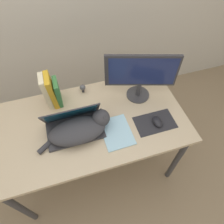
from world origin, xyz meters
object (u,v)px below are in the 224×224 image
at_px(external_monitor, 141,74).
at_px(webcam, 83,88).
at_px(computer_mouse, 157,121).
at_px(book_row, 51,91).
at_px(cat, 81,129).
at_px(notepad, 117,132).
at_px(laptop, 74,125).

distance_m(external_monitor, webcam, 0.46).
xyz_separation_m(computer_mouse, book_row, (-0.65, 0.40, 0.10)).
distance_m(cat, book_row, 0.36).
height_order(external_monitor, computer_mouse, external_monitor).
distance_m(book_row, notepad, 0.54).
relative_size(laptop, computer_mouse, 3.86).
height_order(cat, notepad, cat).
height_order(book_row, webcam, book_row).
bearing_deg(computer_mouse, cat, 172.33).
xyz_separation_m(external_monitor, notepad, (-0.26, -0.27, -0.21)).
bearing_deg(book_row, computer_mouse, -31.46).
xyz_separation_m(laptop, external_monitor, (0.52, 0.16, 0.17)).
distance_m(computer_mouse, webcam, 0.61).
height_order(laptop, cat, laptop).
xyz_separation_m(book_row, webcam, (0.22, 0.04, -0.08)).
relative_size(laptop, webcam, 5.27).
bearing_deg(external_monitor, cat, -156.24).
xyz_separation_m(external_monitor, computer_mouse, (0.03, -0.28, -0.19)).
height_order(book_row, notepad, book_row).
xyz_separation_m(laptop, computer_mouse, (0.55, -0.12, -0.02)).
bearing_deg(laptop, webcam, 68.52).
height_order(notepad, webcam, webcam).
bearing_deg(notepad, laptop, 157.06).
distance_m(cat, webcam, 0.38).
distance_m(cat, external_monitor, 0.55).
bearing_deg(external_monitor, notepad, -133.74).
xyz_separation_m(book_row, notepad, (0.36, -0.39, -0.12)).
bearing_deg(laptop, book_row, 109.53).
distance_m(cat, notepad, 0.24).
height_order(computer_mouse, webcam, webcam).
distance_m(laptop, computer_mouse, 0.56).
xyz_separation_m(cat, notepad, (0.22, -0.06, -0.06)).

